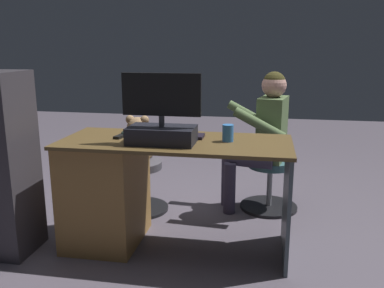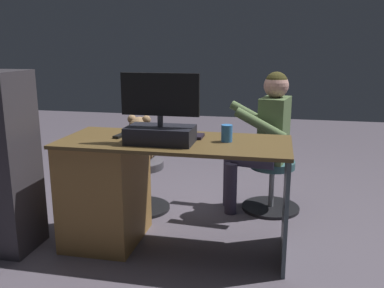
{
  "view_description": "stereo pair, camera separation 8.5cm",
  "coord_description": "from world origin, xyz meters",
  "px_view_note": "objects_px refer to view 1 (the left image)",
  "views": [
    {
      "loc": [
        -0.57,
        2.87,
        1.36
      ],
      "look_at": [
        -0.07,
        0.06,
        0.67
      ],
      "focal_mm": 38.74,
      "sensor_mm": 36.0,
      "label": 1
    },
    {
      "loc": [
        -0.65,
        2.86,
        1.36
      ],
      "look_at": [
        -0.07,
        0.06,
        0.67
      ],
      "focal_mm": 38.74,
      "sensor_mm": 36.0,
      "label": 2
    }
  ],
  "objects_px": {
    "computer_mouse": "(126,133)",
    "desk": "(119,188)",
    "monitor": "(162,125)",
    "office_chair_teddy": "(139,182)",
    "cup": "(228,133)",
    "visitor_chair": "(270,182)",
    "tv_remote": "(121,136)",
    "person": "(263,130)",
    "keyboard": "(173,135)",
    "teddy_bear": "(138,140)"
  },
  "relations": [
    {
      "from": "computer_mouse",
      "to": "desk",
      "type": "bearing_deg",
      "value": 67.7
    },
    {
      "from": "monitor",
      "to": "office_chair_teddy",
      "type": "height_order",
      "value": "monitor"
    },
    {
      "from": "cup",
      "to": "visitor_chair",
      "type": "height_order",
      "value": "cup"
    },
    {
      "from": "tv_remote",
      "to": "office_chair_teddy",
      "type": "xyz_separation_m",
      "value": [
        0.06,
        -0.55,
        -0.52
      ]
    },
    {
      "from": "computer_mouse",
      "to": "person",
      "type": "bearing_deg",
      "value": -142.8
    },
    {
      "from": "desk",
      "to": "keyboard",
      "type": "relative_size",
      "value": 3.59
    },
    {
      "from": "cup",
      "to": "visitor_chair",
      "type": "distance_m",
      "value": 1.01
    },
    {
      "from": "visitor_chair",
      "to": "teddy_bear",
      "type": "bearing_deg",
      "value": 11.33
    },
    {
      "from": "tv_remote",
      "to": "person",
      "type": "distance_m",
      "value": 1.21
    },
    {
      "from": "keyboard",
      "to": "visitor_chair",
      "type": "relative_size",
      "value": 0.87
    },
    {
      "from": "tv_remote",
      "to": "teddy_bear",
      "type": "relative_size",
      "value": 0.39
    },
    {
      "from": "monitor",
      "to": "tv_remote",
      "type": "bearing_deg",
      "value": -21.5
    },
    {
      "from": "cup",
      "to": "office_chair_teddy",
      "type": "height_order",
      "value": "cup"
    },
    {
      "from": "monitor",
      "to": "tv_remote",
      "type": "xyz_separation_m",
      "value": [
        0.31,
        -0.12,
        -0.11
      ]
    },
    {
      "from": "visitor_chair",
      "to": "monitor",
      "type": "bearing_deg",
      "value": 52.21
    },
    {
      "from": "office_chair_teddy",
      "to": "visitor_chair",
      "type": "bearing_deg",
      "value": -168.03
    },
    {
      "from": "monitor",
      "to": "visitor_chair",
      "type": "distance_m",
      "value": 1.3
    },
    {
      "from": "desk",
      "to": "teddy_bear",
      "type": "bearing_deg",
      "value": -86.47
    },
    {
      "from": "monitor",
      "to": "computer_mouse",
      "type": "relative_size",
      "value": 5.19
    },
    {
      "from": "office_chair_teddy",
      "to": "visitor_chair",
      "type": "height_order",
      "value": "same"
    },
    {
      "from": "monitor",
      "to": "visitor_chair",
      "type": "xyz_separation_m",
      "value": [
        -0.7,
        -0.9,
        -0.63
      ]
    },
    {
      "from": "desk",
      "to": "cup",
      "type": "relative_size",
      "value": 13.73
    },
    {
      "from": "desk",
      "to": "tv_remote",
      "type": "bearing_deg",
      "value": -128.07
    },
    {
      "from": "keyboard",
      "to": "visitor_chair",
      "type": "xyz_separation_m",
      "value": [
        -0.67,
        -0.7,
        -0.53
      ]
    },
    {
      "from": "monitor",
      "to": "person",
      "type": "xyz_separation_m",
      "value": [
        -0.63,
        -0.88,
        -0.19
      ]
    },
    {
      "from": "visitor_chair",
      "to": "keyboard",
      "type": "bearing_deg",
      "value": 46.42
    },
    {
      "from": "keyboard",
      "to": "person",
      "type": "xyz_separation_m",
      "value": [
        -0.6,
        -0.69,
        -0.08
      ]
    },
    {
      "from": "cup",
      "to": "visitor_chair",
      "type": "xyz_separation_m",
      "value": [
        -0.29,
        -0.78,
        -0.57
      ]
    },
    {
      "from": "computer_mouse",
      "to": "tv_remote",
      "type": "xyz_separation_m",
      "value": [
        0.01,
        0.06,
        -0.01
      ]
    },
    {
      "from": "keyboard",
      "to": "monitor",
      "type": "bearing_deg",
      "value": 82.06
    },
    {
      "from": "keyboard",
      "to": "visitor_chair",
      "type": "bearing_deg",
      "value": -133.58
    },
    {
      "from": "computer_mouse",
      "to": "person",
      "type": "xyz_separation_m",
      "value": [
        -0.93,
        -0.7,
        -0.09
      ]
    },
    {
      "from": "desk",
      "to": "visitor_chair",
      "type": "relative_size",
      "value": 3.13
    },
    {
      "from": "person",
      "to": "teddy_bear",
      "type": "bearing_deg",
      "value": 11.28
    },
    {
      "from": "tv_remote",
      "to": "office_chair_teddy",
      "type": "relative_size",
      "value": 0.31
    },
    {
      "from": "cup",
      "to": "tv_remote",
      "type": "relative_size",
      "value": 0.73
    },
    {
      "from": "tv_remote",
      "to": "teddy_bear",
      "type": "bearing_deg",
      "value": -73.66
    },
    {
      "from": "tv_remote",
      "to": "office_chair_teddy",
      "type": "height_order",
      "value": "tv_remote"
    },
    {
      "from": "keyboard",
      "to": "computer_mouse",
      "type": "bearing_deg",
      "value": 2.47
    },
    {
      "from": "tv_remote",
      "to": "visitor_chair",
      "type": "bearing_deg",
      "value": -132.35
    },
    {
      "from": "tv_remote",
      "to": "person",
      "type": "xyz_separation_m",
      "value": [
        -0.94,
        -0.76,
        -0.08
      ]
    },
    {
      "from": "person",
      "to": "monitor",
      "type": "bearing_deg",
      "value": 54.74
    },
    {
      "from": "desk",
      "to": "person",
      "type": "xyz_separation_m",
      "value": [
        -0.96,
        -0.79,
        0.28
      ]
    },
    {
      "from": "desk",
      "to": "computer_mouse",
      "type": "bearing_deg",
      "value": -112.3
    },
    {
      "from": "office_chair_teddy",
      "to": "teddy_bear",
      "type": "relative_size",
      "value": 1.25
    },
    {
      "from": "visitor_chair",
      "to": "cup",
      "type": "bearing_deg",
      "value": 69.39
    },
    {
      "from": "computer_mouse",
      "to": "office_chair_teddy",
      "type": "distance_m",
      "value": 0.72
    },
    {
      "from": "office_chair_teddy",
      "to": "visitor_chair",
      "type": "relative_size",
      "value": 0.99
    },
    {
      "from": "desk",
      "to": "person",
      "type": "distance_m",
      "value": 1.28
    },
    {
      "from": "keyboard",
      "to": "teddy_bear",
      "type": "xyz_separation_m",
      "value": [
        0.4,
        -0.49,
        -0.16
      ]
    }
  ]
}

